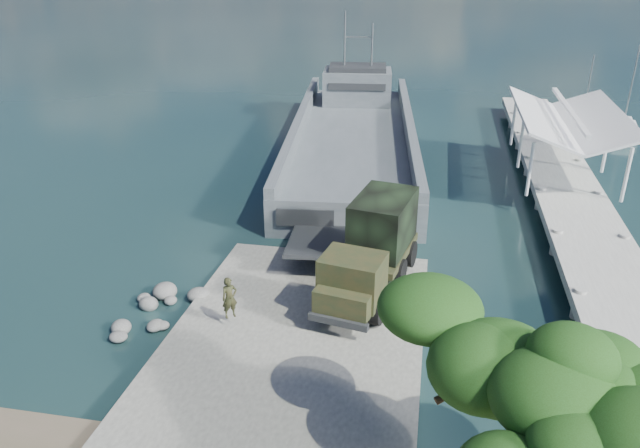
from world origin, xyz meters
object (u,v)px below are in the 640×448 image
(landing_craft, at_px, (353,146))
(soldier, at_px, (230,306))
(overhang_tree, at_px, (557,383))
(pier, at_px, (563,170))
(sailboat_near, at_px, (582,128))
(military_truck, at_px, (373,248))
(sailboat_far, at_px, (623,129))

(landing_craft, height_order, soldier, landing_craft)
(overhang_tree, bearing_deg, landing_craft, 105.60)
(landing_craft, xyz_separation_m, overhang_tree, (8.92, -31.96, 4.77))
(pier, relative_size, landing_craft, 1.27)
(soldier, height_order, sailboat_near, sailboat_near)
(military_truck, height_order, overhang_tree, overhang_tree)
(sailboat_far, height_order, overhang_tree, sailboat_far)
(landing_craft, relative_size, sailboat_near, 5.31)
(sailboat_far, bearing_deg, pier, -107.14)
(sailboat_near, height_order, overhang_tree, overhang_tree)
(pier, relative_size, sailboat_near, 6.72)
(pier, xyz_separation_m, sailboat_near, (4.06, 14.89, -1.25))
(pier, xyz_separation_m, soldier, (-15.73, -18.72, -0.22))
(soldier, distance_m, overhang_tree, 14.11)
(pier, distance_m, sailboat_near, 15.48)
(landing_craft, relative_size, sailboat_far, 4.68)
(military_truck, relative_size, sailboat_far, 1.14)
(sailboat_near, bearing_deg, military_truck, -127.88)
(soldier, bearing_deg, military_truck, 0.37)
(landing_craft, distance_m, sailboat_far, 23.45)
(landing_craft, distance_m, soldier, 23.86)
(pier, bearing_deg, landing_craft, 160.04)
(landing_craft, distance_m, sailboat_near, 20.52)
(overhang_tree, bearing_deg, sailboat_far, 73.59)
(military_truck, xyz_separation_m, soldier, (-5.28, -4.27, -1.00))
(pier, bearing_deg, overhang_tree, -100.60)
(sailboat_near, bearing_deg, sailboat_far, -10.00)
(military_truck, relative_size, sailboat_near, 1.29)
(sailboat_near, distance_m, sailboat_far, 3.24)
(overhang_tree, bearing_deg, sailboat_near, 77.72)
(pier, bearing_deg, sailboat_far, 64.01)
(pier, bearing_deg, soldier, -130.04)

